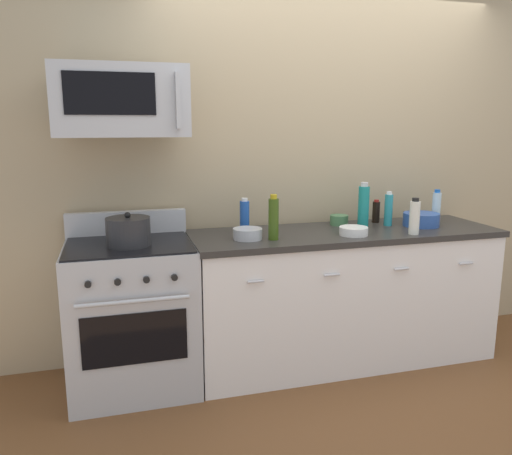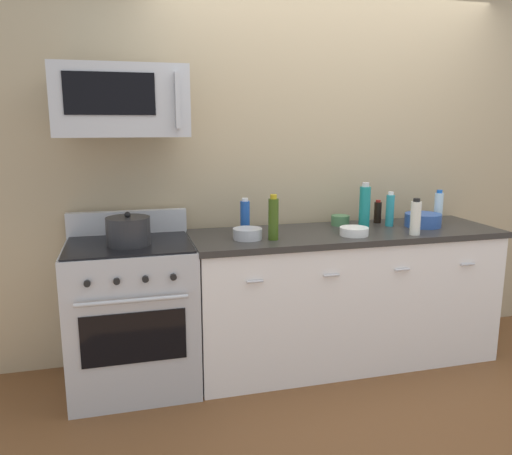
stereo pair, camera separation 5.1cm
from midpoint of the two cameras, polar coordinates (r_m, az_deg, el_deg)
ground_plane at (r=3.75m, az=9.17°, el=-14.24°), size 6.21×6.21×0.00m
back_wall at (r=3.76m, az=7.20°, el=7.34°), size 5.18×0.10×2.70m
counter_unit at (r=3.57m, az=9.42°, el=-7.58°), size 2.09×0.66×0.92m
range_oven at (r=3.26m, az=-14.19°, el=-9.51°), size 0.76×0.69×1.07m
microwave at (r=3.09m, az=-15.42°, el=13.55°), size 0.74×0.44×0.40m
bottle_sparkling_teal at (r=3.53m, az=11.62°, el=2.34°), size 0.07×0.07×0.32m
bottle_soy_sauce_dark at (r=3.76m, az=13.00°, el=1.75°), size 0.05×0.05×0.17m
bottle_soda_blue at (r=3.33m, az=-1.74°, el=1.29°), size 0.06×0.06×0.23m
bottle_olive_oil at (r=3.11m, az=1.51°, el=1.03°), size 0.06×0.06×0.28m
bottle_water_clear at (r=3.86m, az=19.29°, el=2.18°), size 0.06×0.06×0.24m
bottle_dish_soap at (r=3.66m, az=14.31°, el=1.98°), size 0.06×0.06×0.24m
bottle_vinegar_white at (r=3.41m, az=17.02°, el=1.13°), size 0.07×0.07×0.24m
bowl_blue_mixing at (r=3.72m, az=17.75°, el=0.91°), size 0.25×0.25×0.09m
bowl_white_ceramic at (r=3.31m, az=10.50°, el=-0.35°), size 0.18×0.18×0.05m
bowl_green_glaze at (r=3.63m, az=8.95°, el=0.86°), size 0.13×0.13×0.07m
bowl_steel_prep at (r=3.14m, az=-1.42°, el=-0.67°), size 0.18×0.18×0.07m
stockpot at (r=3.06m, az=-14.66°, el=-0.44°), size 0.26×0.26×0.20m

